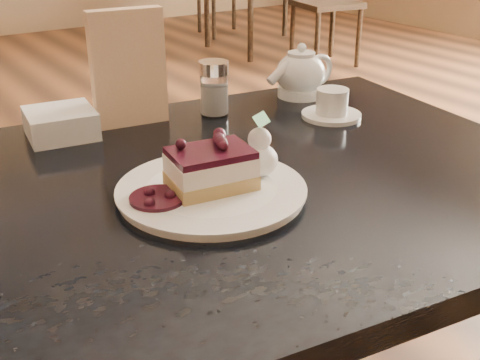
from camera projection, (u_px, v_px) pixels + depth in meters
main_table at (200, 227)px, 0.90m from camera, size 1.21×0.89×0.70m
dessert_plate at (211, 191)px, 0.83m from camera, size 0.26×0.26×0.01m
cheesecake_slice at (211, 169)px, 0.81m from camera, size 0.12×0.09×0.06m
whipped_cream at (259, 159)px, 0.85m from camera, size 0.05×0.05×0.05m
berry_sauce at (158, 198)px, 0.79m from camera, size 0.07×0.07×0.01m
tea_set at (306, 81)px, 1.21m from camera, size 0.15×0.24×0.10m
menu_card at (128, 68)px, 1.05m from camera, size 0.13×0.05×0.20m
sugar_shaker at (214, 88)px, 1.12m from camera, size 0.06×0.06×0.10m
napkin_stack at (61, 123)px, 1.03m from camera, size 0.13×0.13×0.05m
bg_table_far_right at (269, 39)px, 4.81m from camera, size 1.05×1.71×1.14m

